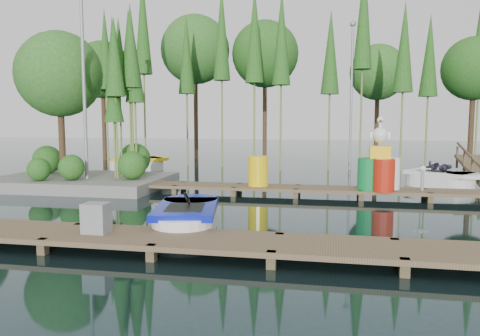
% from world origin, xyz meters
% --- Properties ---
extents(ground_plane, '(90.00, 90.00, 0.00)m').
position_xyz_m(ground_plane, '(0.00, 0.00, 0.00)').
color(ground_plane, '#1B2F32').
extents(near_dock, '(18.00, 1.50, 0.50)m').
position_xyz_m(near_dock, '(0.00, -4.50, 0.23)').
color(near_dock, brown).
rests_on(near_dock, ground).
extents(far_dock, '(15.00, 1.20, 0.50)m').
position_xyz_m(far_dock, '(1.00, 2.50, 0.23)').
color(far_dock, brown).
rests_on(far_dock, ground).
extents(island, '(6.20, 4.20, 6.75)m').
position_xyz_m(island, '(-6.30, 3.29, 3.18)').
color(island, slate).
rests_on(island, ground).
extents(tree_screen, '(34.42, 18.53, 10.31)m').
position_xyz_m(tree_screen, '(-2.04, 10.60, 6.12)').
color(tree_screen, '#442F1D').
rests_on(tree_screen, ground).
extents(lamp_island, '(0.30, 0.30, 7.25)m').
position_xyz_m(lamp_island, '(-5.50, 2.50, 4.26)').
color(lamp_island, gray).
rests_on(lamp_island, ground).
extents(lamp_rear, '(0.30, 0.30, 7.25)m').
position_xyz_m(lamp_rear, '(4.00, 11.00, 4.26)').
color(lamp_rear, gray).
rests_on(lamp_rear, ground).
extents(boat_blue, '(1.82, 3.08, 0.97)m').
position_xyz_m(boat_blue, '(-0.05, -2.91, 0.28)').
color(boat_blue, white).
rests_on(boat_blue, ground).
extents(boat_yellow_far, '(3.06, 3.04, 1.49)m').
position_xyz_m(boat_yellow_far, '(-6.16, 8.52, 0.32)').
color(boat_yellow_far, white).
rests_on(boat_yellow_far, ground).
extents(boat_white_far, '(3.05, 2.74, 1.35)m').
position_xyz_m(boat_white_far, '(7.09, 5.48, 0.30)').
color(boat_white_far, white).
rests_on(boat_white_far, ground).
extents(utility_cabinet, '(0.48, 0.41, 0.59)m').
position_xyz_m(utility_cabinet, '(-1.38, -4.50, 0.59)').
color(utility_cabinet, gray).
rests_on(utility_cabinet, near_dock).
extents(yellow_barrel, '(0.67, 0.67, 1.00)m').
position_xyz_m(yellow_barrel, '(0.72, 2.50, 0.80)').
color(yellow_barrel, yellow).
rests_on(yellow_barrel, far_dock).
extents(drum_cluster, '(1.33, 1.22, 2.30)m').
position_xyz_m(drum_cluster, '(4.62, 2.34, 0.98)').
color(drum_cluster, '#0D7A32').
rests_on(drum_cluster, far_dock).
extents(seagull_post, '(0.49, 0.26, 0.78)m').
position_xyz_m(seagull_post, '(5.91, 2.50, 0.83)').
color(seagull_post, gray).
rests_on(seagull_post, far_dock).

